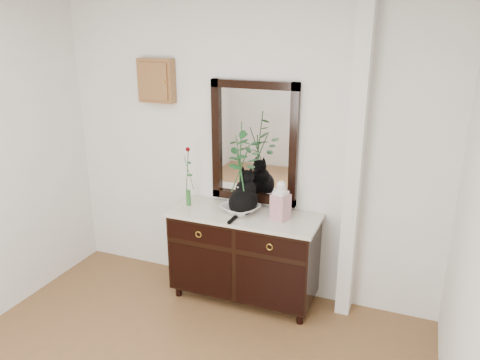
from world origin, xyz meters
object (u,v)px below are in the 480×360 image
at_px(sideboard, 244,252).
at_px(lotus_bowl, 240,209).
at_px(cat, 243,193).
at_px(ginger_jar, 281,200).

xyz_separation_m(sideboard, lotus_bowl, (-0.04, 0.01, 0.42)).
height_order(cat, lotus_bowl, cat).
xyz_separation_m(cat, ginger_jar, (0.34, 0.01, -0.02)).
distance_m(sideboard, lotus_bowl, 0.42).
height_order(lotus_bowl, ginger_jar, ginger_jar).
bearing_deg(ginger_jar, cat, -177.62).
bearing_deg(lotus_bowl, sideboard, -12.52).
distance_m(cat, lotus_bowl, 0.16).
bearing_deg(sideboard, ginger_jar, 2.12).
distance_m(lotus_bowl, ginger_jar, 0.39).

